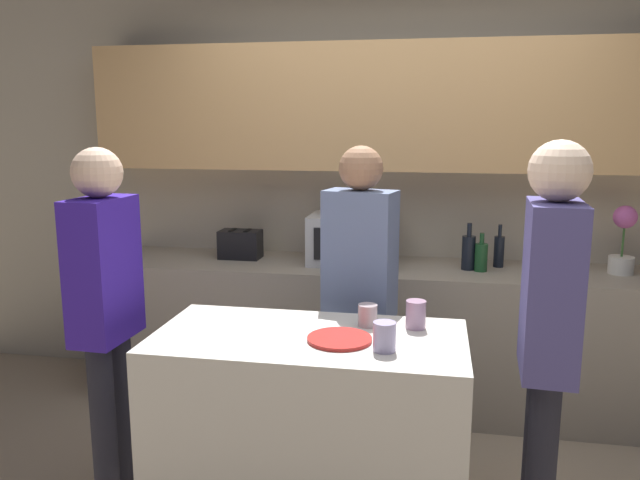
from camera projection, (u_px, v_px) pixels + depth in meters
back_wall at (396, 155)px, 3.91m from camera, size 6.40×0.40×2.70m
back_counter at (389, 335)px, 3.85m from camera, size 3.60×0.62×0.88m
kitchen_island at (309, 434)px, 2.64m from camera, size 1.28×0.65×0.88m
microwave at (352, 239)px, 3.84m from camera, size 0.52×0.39×0.30m
toaster at (240, 244)px, 3.98m from camera, size 0.26×0.16×0.18m
potted_plant at (623, 240)px, 3.55m from camera, size 0.14×0.14×0.40m
bottle_0 at (468, 252)px, 3.67m from camera, size 0.08×0.08×0.28m
bottle_1 at (481, 257)px, 3.63m from camera, size 0.07×0.07×0.23m
bottle_2 at (499, 251)px, 3.74m from camera, size 0.06×0.06×0.26m
plate_on_island at (340, 339)px, 2.48m from camera, size 0.26×0.26×0.01m
cup_0 at (416, 314)px, 2.63m from camera, size 0.08×0.08×0.12m
cup_1 at (384, 337)px, 2.37m from camera, size 0.09×0.09×0.11m
cup_2 at (368, 315)px, 2.66m from camera, size 0.08×0.08×0.09m
person_left at (360, 281)px, 3.08m from camera, size 0.37×0.26×1.63m
person_center at (105, 300)px, 2.74m from camera, size 0.21×0.35×1.64m
person_right at (549, 324)px, 2.31m from camera, size 0.22×0.35×1.68m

